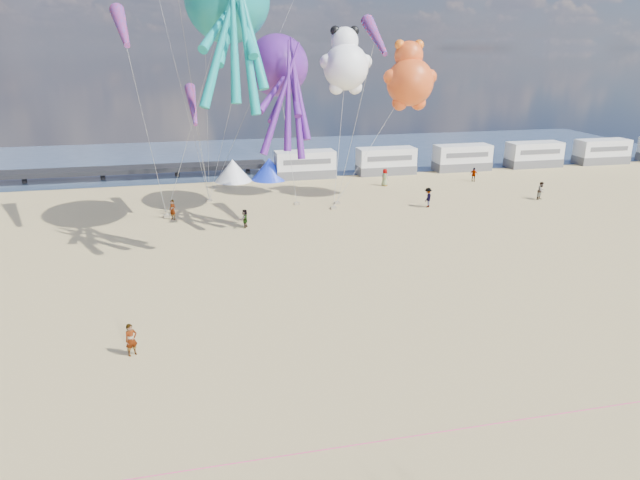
% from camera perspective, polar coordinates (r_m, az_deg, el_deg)
% --- Properties ---
extents(ground, '(120.00, 120.00, 0.00)m').
position_cam_1_polar(ground, '(26.39, 3.02, -12.86)').
color(ground, tan).
rests_on(ground, ground).
extents(water, '(120.00, 120.00, 0.00)m').
position_cam_1_polar(water, '(78.09, -8.07, 8.29)').
color(water, '#32445F').
rests_on(water, ground).
extents(motorhome_0, '(6.60, 2.50, 3.00)m').
position_cam_1_polar(motorhome_0, '(64.02, -1.51, 7.56)').
color(motorhome_0, silver).
rests_on(motorhome_0, ground).
extents(motorhome_1, '(6.60, 2.50, 3.00)m').
position_cam_1_polar(motorhome_1, '(66.50, 6.62, 7.86)').
color(motorhome_1, silver).
rests_on(motorhome_1, ground).
extents(motorhome_2, '(6.60, 2.50, 3.00)m').
position_cam_1_polar(motorhome_2, '(70.19, 14.03, 8.00)').
color(motorhome_2, silver).
rests_on(motorhome_2, ground).
extents(motorhome_3, '(6.60, 2.50, 3.00)m').
position_cam_1_polar(motorhome_3, '(74.91, 20.61, 8.01)').
color(motorhome_3, silver).
rests_on(motorhome_3, ground).
extents(motorhome_4, '(6.60, 2.50, 3.00)m').
position_cam_1_polar(motorhome_4, '(80.48, 26.35, 7.94)').
color(motorhome_4, silver).
rests_on(motorhome_4, ground).
extents(tent_white, '(4.00, 4.00, 2.40)m').
position_cam_1_polar(tent_white, '(63.03, -8.71, 6.90)').
color(tent_white, white).
rests_on(tent_white, ground).
extents(tent_blue, '(4.00, 4.00, 2.40)m').
position_cam_1_polar(tent_blue, '(63.43, -5.08, 7.11)').
color(tent_blue, '#1933CC').
rests_on(tent_blue, ground).
extents(rope_line, '(34.00, 0.03, 0.03)m').
position_cam_1_polar(rope_line, '(22.47, 6.67, -19.26)').
color(rope_line, '#F2338C').
rests_on(rope_line, ground).
extents(standing_person, '(0.70, 0.62, 1.60)m').
position_cam_1_polar(standing_person, '(28.53, -18.36, -9.45)').
color(standing_person, tan).
rests_on(standing_person, ground).
extents(beachgoer_0, '(0.71, 0.78, 1.80)m').
position_cam_1_polar(beachgoer_0, '(60.67, 6.50, 6.25)').
color(beachgoer_0, '#7F6659').
rests_on(beachgoer_0, ground).
extents(beachgoer_1, '(1.00, 0.88, 1.72)m').
position_cam_1_polar(beachgoer_1, '(58.57, 21.24, 4.61)').
color(beachgoer_1, '#7F6659').
rests_on(beachgoer_1, ground).
extents(beachgoer_2, '(1.09, 1.11, 1.80)m').
position_cam_1_polar(beachgoer_2, '(52.85, 10.74, 4.20)').
color(beachgoer_2, '#7F6659').
rests_on(beachgoer_2, ground).
extents(beachgoer_3, '(1.12, 1.09, 1.54)m').
position_cam_1_polar(beachgoer_3, '(64.42, 15.13, 6.33)').
color(beachgoer_3, '#7F6659').
rests_on(beachgoer_3, ground).
extents(beachgoer_4, '(0.69, 0.96, 1.51)m').
position_cam_1_polar(beachgoer_4, '(46.36, -7.53, 2.15)').
color(beachgoer_4, '#7F6659').
rests_on(beachgoer_4, ground).
extents(beachgoer_5, '(1.53, 1.40, 1.70)m').
position_cam_1_polar(beachgoer_5, '(49.70, -14.52, 2.95)').
color(beachgoer_5, '#7F6659').
rests_on(beachgoer_5, ground).
extents(sandbag_a, '(0.50, 0.35, 0.22)m').
position_cam_1_polar(sandbag_a, '(50.75, -15.08, 2.35)').
color(sandbag_a, gray).
rests_on(sandbag_a, ground).
extents(sandbag_b, '(0.50, 0.35, 0.22)m').
position_cam_1_polar(sandbag_b, '(52.99, -2.34, 3.66)').
color(sandbag_b, gray).
rests_on(sandbag_b, ground).
extents(sandbag_c, '(0.50, 0.35, 0.22)m').
position_cam_1_polar(sandbag_c, '(51.53, 1.36, 3.24)').
color(sandbag_c, gray).
rests_on(sandbag_c, ground).
extents(sandbag_d, '(0.50, 0.35, 0.22)m').
position_cam_1_polar(sandbag_d, '(53.23, 1.73, 3.74)').
color(sandbag_d, gray).
rests_on(sandbag_d, ground).
extents(sandbag_e, '(0.50, 0.35, 0.22)m').
position_cam_1_polar(sandbag_e, '(55.08, -11.00, 3.91)').
color(sandbag_e, gray).
rests_on(sandbag_e, ground).
extents(kite_octopus_purple, '(7.22, 10.93, 11.53)m').
position_cam_1_polar(kite_octopus_purple, '(49.09, -4.32, 17.01)').
color(kite_octopus_purple, '#541B80').
extents(kite_panda, '(6.02, 5.83, 6.92)m').
position_cam_1_polar(kite_panda, '(52.81, 2.61, 16.90)').
color(kite_panda, white).
extents(kite_teddy_orange, '(6.58, 6.42, 7.21)m').
position_cam_1_polar(kite_teddy_orange, '(53.32, 8.99, 15.33)').
color(kite_teddy_orange, '#E7511C').
extents(windsock_left, '(2.23, 7.49, 7.41)m').
position_cam_1_polar(windsock_left, '(45.09, -19.22, 19.50)').
color(windsock_left, red).
extents(windsock_mid, '(1.24, 5.66, 5.63)m').
position_cam_1_polar(windsock_mid, '(44.27, 5.60, 19.58)').
color(windsock_mid, red).
extents(windsock_right, '(1.15, 5.47, 5.44)m').
position_cam_1_polar(windsock_right, '(49.38, -12.63, 13.00)').
color(windsock_right, red).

